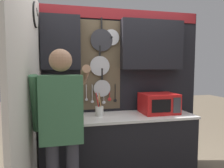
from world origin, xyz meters
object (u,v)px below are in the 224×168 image
Objects in this scene: microwave at (159,103)px; utensil_crock at (99,110)px; person at (62,123)px; knife_block at (75,109)px.

utensil_crock is at bearing 179.93° from microwave.
person is (-1.26, -0.62, -0.02)m from microwave.
knife_block is at bearing -179.88° from utensil_crock.
knife_block reaches higher than microwave.
utensil_crock is 0.18× the size of person.
microwave is 1.12m from knife_block.
microwave is at bearing -0.07° from utensil_crock.
utensil_crock is 0.76m from person.
utensil_crock reaches higher than microwave.
person is (-0.15, -0.62, 0.01)m from knife_block.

